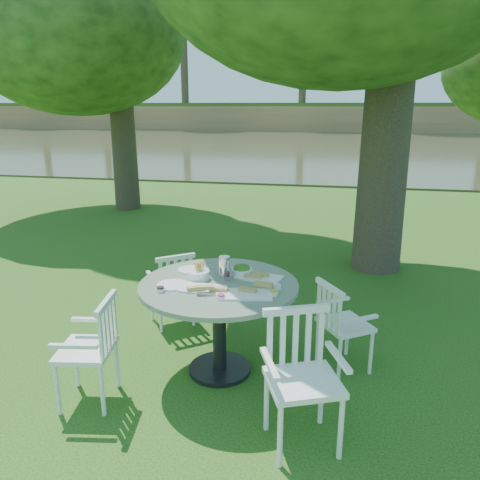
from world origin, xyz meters
TOP-DOWN VIEW (x-y plane):
  - ground at (0.00, 0.00)m, footprint 140.00×140.00m
  - table at (0.09, -1.14)m, footprint 1.37×1.37m
  - chair_ne at (1.11, -0.90)m, footprint 0.56×0.57m
  - chair_nw at (-0.61, -0.36)m, footprint 0.57×0.57m
  - chair_sw at (-0.76, -1.76)m, footprint 0.48×0.51m
  - chair_se at (0.85, -1.85)m, footprint 0.62×0.60m
  - tableware at (0.09, -1.10)m, footprint 1.04×0.75m
  - river at (0.00, 23.00)m, footprint 100.00×28.00m
  - far_bank at (0.28, 41.12)m, footprint 100.00×18.00m

SIDE VIEW (x-z plane):
  - ground at x=0.00m, z-range 0.00..0.00m
  - river at x=0.00m, z-range -0.06..0.06m
  - chair_nw at x=-0.61m, z-range 0.07..0.90m
  - chair_ne at x=1.11m, z-range 0.07..0.90m
  - chair_sw at x=-0.76m, z-range 0.08..0.96m
  - chair_se at x=0.85m, z-range 0.08..1.04m
  - table at x=0.09m, z-range 0.26..1.11m
  - tableware at x=0.09m, z-range 0.79..0.98m
  - far_bank at x=0.28m, z-range -0.35..14.85m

